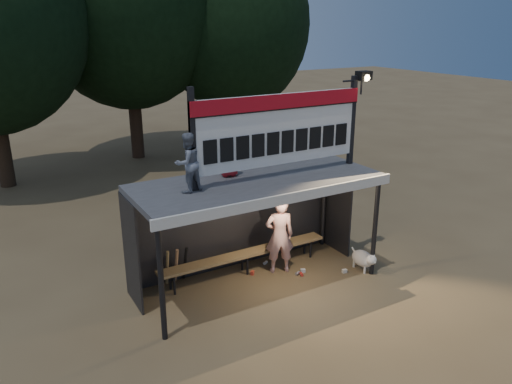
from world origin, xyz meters
TOP-DOWN VIEW (x-y plane):
  - ground at (0.00, 0.00)m, footprint 80.00×80.00m
  - player at (0.69, 0.22)m, footprint 0.74×0.61m
  - child_a at (-1.47, -0.03)m, footprint 0.63×0.55m
  - child_b at (-0.38, 0.48)m, footprint 0.49×0.35m
  - dugout_shelter at (0.00, 0.24)m, footprint 5.10×2.08m
  - scoreboard_assembly at (0.56, -0.01)m, footprint 4.10×0.27m
  - bench at (0.00, 0.55)m, footprint 4.00×0.35m
  - tree_right at (5.00, 10.50)m, footprint 6.08×6.08m
  - dog at (2.35, -0.69)m, footprint 0.36×0.81m
  - bats at (-1.50, 0.82)m, footprint 0.47×0.32m
  - litter at (0.95, -0.00)m, footprint 1.93×1.34m

SIDE VIEW (x-z plane):
  - ground at x=0.00m, z-range 0.00..0.00m
  - litter at x=0.95m, z-range 0.00..0.08m
  - dog at x=2.35m, z-range 0.03..0.53m
  - bats at x=-1.50m, z-range 0.01..0.85m
  - bench at x=0.00m, z-range 0.19..0.67m
  - player at x=0.69m, z-range 0.00..1.74m
  - dugout_shelter at x=0.00m, z-range 0.69..3.01m
  - child_b at x=-0.38m, z-range 2.32..3.26m
  - child_a at x=-1.47m, z-range 2.32..3.42m
  - scoreboard_assembly at x=0.56m, z-range 2.33..4.32m
  - tree_right at x=5.00m, z-range 0.83..9.55m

